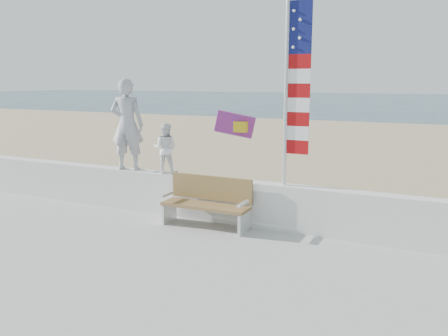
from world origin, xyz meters
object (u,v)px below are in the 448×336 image
(child, at_px, (165,148))
(bench, at_px, (207,201))
(flag, at_px, (293,85))
(adult, at_px, (127,125))

(child, bearing_deg, bench, 144.28)
(bench, xyz_separation_m, flag, (1.58, 0.45, 2.30))
(adult, height_order, child, adult)
(child, relative_size, bench, 0.61)
(child, relative_size, flag, 0.31)
(bench, bearing_deg, child, 160.22)
(flag, bearing_deg, child, 179.99)
(flag, bearing_deg, bench, -163.92)
(child, height_order, flag, flag)
(adult, bearing_deg, bench, 152.53)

